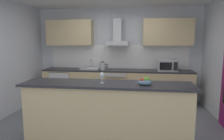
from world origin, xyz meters
TOP-DOWN VIEW (x-y plane):
  - ground at (0.00, 0.00)m, footprint 5.60×4.82m
  - wall_back at (0.00, 1.97)m, footprint 5.60×0.12m
  - backsplash_tile at (0.00, 1.90)m, footprint 3.91×0.02m
  - counter_back at (0.00, 1.59)m, footprint 4.05×0.60m
  - counter_island at (0.09, -0.65)m, footprint 2.79×0.64m
  - upper_cabinets at (0.00, 1.74)m, footprint 4.00×0.32m
  - oven at (0.01, 1.56)m, footprint 0.60×0.62m
  - refrigerator at (-1.54, 1.56)m, footprint 0.58×0.60m
  - microwave at (1.34, 1.53)m, footprint 0.50×0.38m
  - sink at (-0.73, 1.57)m, footprint 0.50×0.40m
  - kettle at (-0.38, 1.53)m, footprint 0.29×0.15m
  - range_hood at (0.01, 1.69)m, footprint 0.62×0.45m
  - wine_glass at (0.02, -0.66)m, footprint 0.08×0.08m
  - fruit_bowl at (0.70, -0.70)m, footprint 0.22×0.22m

SIDE VIEW (x-z plane):
  - ground at x=0.00m, z-range -0.02..0.00m
  - refrigerator at x=-1.54m, z-range 0.00..0.85m
  - counter_back at x=0.00m, z-range 0.00..0.90m
  - oven at x=0.01m, z-range 0.06..0.86m
  - counter_island at x=0.09m, z-range 0.01..1.00m
  - sink at x=-0.73m, z-range 0.80..1.06m
  - kettle at x=-0.38m, z-range 0.89..1.13m
  - fruit_bowl at x=0.70m, z-range 0.97..1.10m
  - microwave at x=1.34m, z-range 0.90..1.20m
  - wine_glass at x=0.02m, z-range 1.03..1.21m
  - backsplash_tile at x=0.00m, z-range 0.90..1.56m
  - wall_back at x=0.00m, z-range 0.00..2.60m
  - range_hood at x=0.01m, z-range 1.43..2.15m
  - upper_cabinets at x=0.00m, z-range 1.56..2.26m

